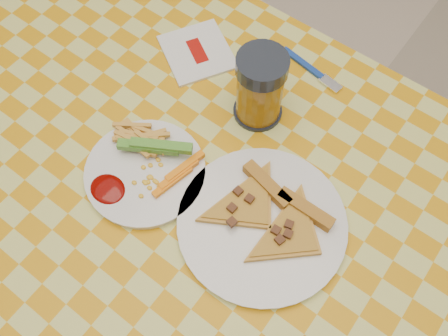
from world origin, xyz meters
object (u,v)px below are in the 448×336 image
Objects in this scene: plate_left at (145,173)px; drink_glass at (260,88)px; plate_right at (262,224)px; table at (198,219)px.

drink_glass is (0.08, 0.22, 0.06)m from plate_left.
plate_left is at bearing -168.74° from plate_right.
plate_right is (0.21, 0.04, 0.00)m from plate_left.
plate_left is at bearing -173.80° from table.
plate_right is at bearing -53.30° from drink_glass.
drink_glass is (-0.13, 0.18, 0.06)m from plate_right.
plate_right is 1.86× the size of drink_glass.
plate_right is at bearing 15.66° from table.
drink_glass is (-0.02, 0.21, 0.14)m from table.
table is at bearing -164.34° from plate_right.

